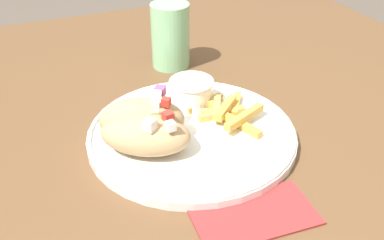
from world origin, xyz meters
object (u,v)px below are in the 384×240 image
Objects in this scene: pita_sandwich_far at (142,119)px; water_glass at (171,39)px; pita_sandwich_near at (146,135)px; sauce_ramekin at (194,90)px; plate at (192,134)px; fries_pile at (226,112)px.

water_glass is (0.13, 0.24, 0.01)m from pita_sandwich_far.
pita_sandwich_far is (0.01, 0.03, 0.01)m from pita_sandwich_near.
water_glass is (0.03, 0.17, 0.02)m from sauce_ramekin.
plate is 0.09m from sauce_ramekin.
pita_sandwich_far is 1.90× the size of sauce_ramekin.
pita_sandwich_near is at bearing -78.92° from pita_sandwich_far.
sauce_ramekin is 0.18m from water_glass.
pita_sandwich_near is 1.19× the size of water_glass.
pita_sandwich_near is at bearing -117.38° from water_glass.
water_glass reaches higher than sauce_ramekin.
pita_sandwich_far is 0.14m from fries_pile.
pita_sandwich_far is at bearing -119.40° from water_glass.
pita_sandwich_far is 0.27m from water_glass.
pita_sandwich_near is 0.15m from sauce_ramekin.
fries_pile is 1.80× the size of sauce_ramekin.
sauce_ramekin reaches higher than fries_pile.
sauce_ramekin is (0.11, 0.10, -0.00)m from pita_sandwich_near.
pita_sandwich_near reaches higher than sauce_ramekin.
water_glass is (0.14, 0.27, 0.02)m from pita_sandwich_near.
plate is 2.52× the size of water_glass.
plate is 2.23× the size of pita_sandwich_far.
pita_sandwich_far is at bearing 169.70° from plate.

